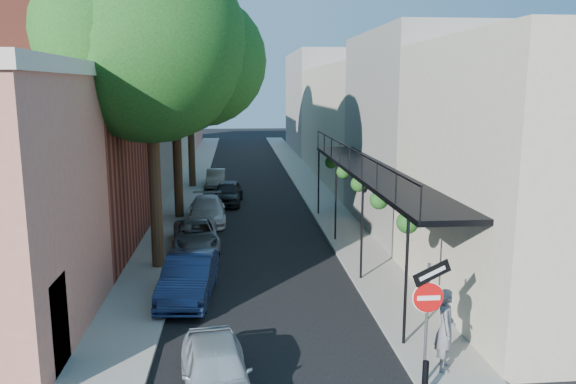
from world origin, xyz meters
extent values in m
cube|color=black|center=(0.00, 30.00, 0.01)|extent=(6.00, 64.00, 0.01)
cube|color=gray|center=(-4.00, 30.00, 0.06)|extent=(2.00, 64.00, 0.12)
cube|color=gray|center=(4.00, 30.00, 0.06)|extent=(2.00, 64.00, 0.12)
cube|color=beige|center=(-5.05, 2.50, 1.20)|extent=(0.10, 1.20, 2.20)
cube|color=brown|center=(-10.00, 14.00, 6.00)|extent=(10.00, 12.00, 12.00)
cube|color=gray|center=(-5.02, 14.00, 8.00)|extent=(0.06, 7.00, 4.00)
cube|color=gray|center=(-9.00, 26.00, 4.50)|extent=(8.00, 12.00, 9.00)
cube|color=beige|center=(-9.00, 40.00, 5.00)|extent=(8.00, 16.00, 10.00)
cube|color=tan|center=(-9.00, 54.00, 4.00)|extent=(8.00, 12.00, 8.00)
cube|color=beige|center=(9.00, 5.50, 4.00)|extent=(8.00, 9.00, 8.00)
cube|color=gray|center=(9.00, 15.00, 4.50)|extent=(8.00, 10.00, 9.00)
cube|color=beige|center=(9.00, 30.00, 4.00)|extent=(8.00, 20.00, 8.00)
cube|color=gray|center=(9.00, 48.00, 5.00)|extent=(8.00, 16.00, 10.00)
cube|color=black|center=(4.20, 10.00, 3.50)|extent=(2.00, 16.00, 0.15)
cube|color=black|center=(3.25, 10.00, 4.38)|extent=(0.05, 16.00, 0.05)
cylinder|color=black|center=(3.30, 3.00, 1.81)|extent=(0.08, 0.08, 3.40)
cylinder|color=black|center=(3.30, 18.00, 1.81)|extent=(0.08, 0.08, 3.40)
sphere|color=#164213|center=(3.60, 4.00, 3.05)|extent=(0.60, 0.60, 0.60)
sphere|color=#164213|center=(3.60, 10.00, 3.05)|extent=(0.60, 0.60, 0.60)
sphere|color=#164213|center=(3.60, 16.00, 3.05)|extent=(0.60, 0.60, 0.60)
cylinder|color=#595B60|center=(3.15, 1.00, 1.45)|extent=(0.07, 0.07, 2.90)
cylinder|color=red|center=(3.15, 0.96, 2.15)|extent=(0.66, 0.04, 0.66)
cube|color=white|center=(3.15, 0.93, 2.15)|extent=(0.50, 0.02, 0.10)
cylinder|color=white|center=(3.15, 0.98, 2.15)|extent=(0.70, 0.02, 0.70)
cube|color=black|center=(3.20, 0.95, 2.70)|extent=(0.89, 0.15, 0.58)
cube|color=white|center=(3.20, 0.92, 2.70)|extent=(0.60, 0.10, 0.31)
cylinder|color=black|center=(3.00, 0.50, 0.52)|extent=(0.14, 0.14, 0.80)
cylinder|color=#332514|center=(-3.80, 10.00, 3.50)|extent=(0.44, 0.44, 7.00)
sphere|color=#164213|center=(-3.80, 10.00, 8.02)|extent=(6.80, 6.80, 6.80)
sphere|color=#164213|center=(-2.10, 11.02, 7.52)|extent=(4.76, 4.76, 4.76)
cylinder|color=#332514|center=(-3.80, 18.00, 3.15)|extent=(0.44, 0.44, 6.30)
sphere|color=#164213|center=(-3.80, 18.00, 7.20)|extent=(6.00, 6.00, 6.00)
sphere|color=#164213|center=(-2.30, 18.90, 6.70)|extent=(4.20, 4.20, 4.20)
cylinder|color=#332514|center=(-3.80, 27.00, 3.67)|extent=(0.44, 0.44, 7.35)
sphere|color=#164213|center=(-3.80, 27.00, 8.40)|extent=(7.00, 7.00, 7.00)
sphere|color=#164213|center=(-2.05, 28.05, 7.90)|extent=(4.90, 4.90, 4.90)
imported|color=#9DA7AE|center=(-1.40, 1.05, 0.61)|extent=(1.89, 3.75, 1.23)
imported|color=#172548|center=(-2.43, 6.97, 0.69)|extent=(1.79, 4.28, 1.38)
imported|color=#585B60|center=(-2.60, 12.56, 0.56)|extent=(2.21, 4.18, 1.12)
imported|color=#BBBCBF|center=(-2.35, 17.01, 0.62)|extent=(1.93, 4.36, 1.24)
imported|color=black|center=(-1.40, 21.39, 0.66)|extent=(1.84, 3.97, 1.32)
imported|color=gray|center=(-2.26, 27.12, 0.57)|extent=(1.21, 3.48, 1.15)
imported|color=slate|center=(3.84, 1.64, 1.09)|extent=(0.66, 0.82, 1.95)
camera|label=1|loc=(-0.90, -10.08, 6.59)|focal=35.00mm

